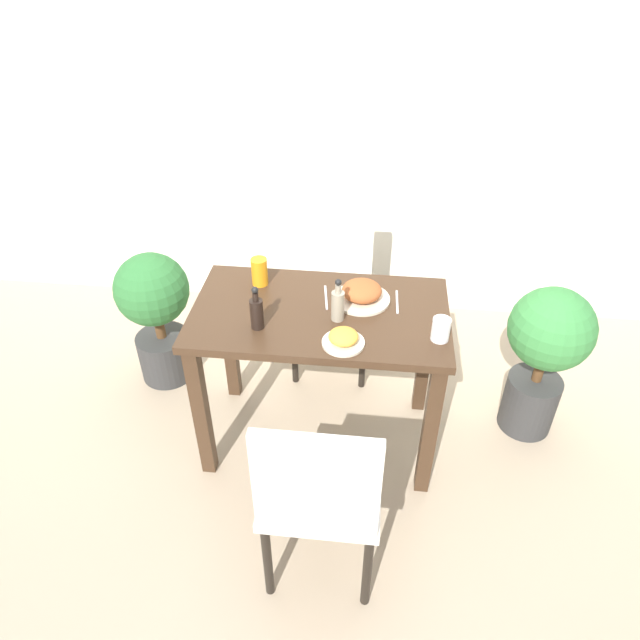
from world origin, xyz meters
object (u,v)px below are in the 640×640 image
at_px(condiment_bottle, 257,312).
at_px(potted_plant_left, 156,309).
at_px(drink_cup, 441,329).
at_px(juice_glass, 260,272).
at_px(sauce_bottle, 338,304).
at_px(chair_far, 334,279).
at_px(food_plate, 362,293).
at_px(side_plate, 343,339).
at_px(chair_near, 320,490).
at_px(potted_plant_right, 545,350).

bearing_deg(condiment_bottle, potted_plant_left, 142.74).
xyz_separation_m(drink_cup, juice_glass, (-0.77, 0.31, 0.02)).
distance_m(juice_glass, sauce_bottle, 0.43).
bearing_deg(potted_plant_left, chair_far, 17.41).
height_order(food_plate, condiment_bottle, condiment_bottle).
bearing_deg(potted_plant_left, side_plate, -29.52).
bearing_deg(condiment_bottle, juice_glass, 99.32).
xyz_separation_m(chair_near, side_plate, (0.03, 0.49, 0.27)).
bearing_deg(chair_far, juice_glass, -122.10).
bearing_deg(chair_near, drink_cup, -125.52).
relative_size(food_plate, side_plate, 1.47).
relative_size(sauce_bottle, potted_plant_right, 0.24).
distance_m(drink_cup, juice_glass, 0.83).
bearing_deg(chair_near, chair_far, -86.83).
height_order(juice_glass, potted_plant_left, juice_glass).
distance_m(chair_near, food_plate, 0.85).
height_order(side_plate, drink_cup, drink_cup).
bearing_deg(sauce_bottle, potted_plant_left, 157.11).
relative_size(drink_cup, potted_plant_left, 0.13).
xyz_separation_m(condiment_bottle, potted_plant_left, (-0.65, 0.50, -0.39)).
bearing_deg(condiment_bottle, chair_far, 72.92).
distance_m(chair_near, condiment_bottle, 0.72).
bearing_deg(potted_plant_right, chair_far, 155.96).
relative_size(drink_cup, juice_glass, 0.75).
bearing_deg(food_plate, drink_cup, -36.33).
relative_size(chair_near, condiment_bottle, 4.73).
height_order(chair_near, condiment_bottle, condiment_bottle).
relative_size(juice_glass, sauce_bottle, 0.65).
distance_m(chair_near, sauce_bottle, 0.73).
relative_size(drink_cup, potted_plant_right, 0.12).
distance_m(chair_far, sauce_bottle, 0.76).
distance_m(chair_near, potted_plant_right, 1.29).
xyz_separation_m(chair_far, sauce_bottle, (0.07, -0.69, 0.32)).
height_order(sauce_bottle, condiment_bottle, same).
relative_size(chair_near, potted_plant_right, 1.14).
bearing_deg(drink_cup, potted_plant_left, 160.16).
relative_size(juice_glass, potted_plant_right, 0.16).
relative_size(juice_glass, condiment_bottle, 0.65).
height_order(chair_near, potted_plant_right, chair_near).
bearing_deg(food_plate, potted_plant_right, 6.23).
height_order(food_plate, potted_plant_right, food_plate).
bearing_deg(drink_cup, chair_far, 121.73).
height_order(potted_plant_left, potted_plant_right, potted_plant_right).
bearing_deg(condiment_bottle, chair_near, -61.00).
bearing_deg(chair_near, potted_plant_left, -47.69).
xyz_separation_m(drink_cup, potted_plant_right, (0.53, 0.32, -0.32)).
height_order(drink_cup, sauce_bottle, sauce_bottle).
distance_m(side_plate, condiment_bottle, 0.36).
bearing_deg(side_plate, chair_far, 97.35).
bearing_deg(sauce_bottle, juice_glass, 148.29).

